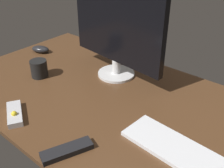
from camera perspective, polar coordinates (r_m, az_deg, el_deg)
name	(u,v)px	position (r cm, az deg, el deg)	size (l,w,h in cm)	color
desk	(102,96)	(118.80, -2.16, -2.55)	(140.00, 84.00, 2.00)	#4C301C
monitor	(117,24)	(123.06, 1.00, 12.65)	(52.43, 18.04, 47.78)	silver
keyboard	(176,149)	(93.13, 13.42, -13.30)	(36.54, 13.66, 1.39)	silver
computer_mouse	(40,49)	(162.31, -14.92, 7.14)	(10.63, 5.85, 3.90)	black
media_remote	(15,114)	(111.08, -19.95, -5.95)	(15.97, 12.21, 3.67)	#B7B7BC
tv_remote	(67,150)	(91.05, -9.51, -13.72)	(16.98, 4.98, 2.04)	black
coffee_mug	(39,69)	(134.84, -15.21, 3.18)	(8.06, 8.06, 8.39)	black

